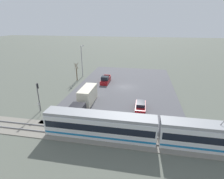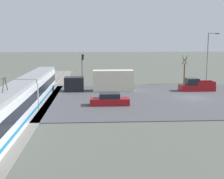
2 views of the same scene
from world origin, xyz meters
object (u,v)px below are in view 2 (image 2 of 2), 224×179
(no_parking_sign, at_px, (72,76))
(street_tree, at_px, (184,71))
(pickup_truck, at_px, (196,86))
(traffic_light_pole, at_px, (82,65))
(sedan_car_0, at_px, (109,100))
(light_rail_tram, at_px, (26,96))
(street_lamp_near_crossing, at_px, (209,55))
(box_truck, at_px, (104,81))

(no_parking_sign, bearing_deg, street_tree, -87.48)
(pickup_truck, relative_size, street_tree, 1.04)
(traffic_light_pole, relative_size, no_parking_sign, 2.03)
(sedan_car_0, height_order, no_parking_sign, no_parking_sign)
(traffic_light_pole, height_order, street_tree, traffic_light_pole)
(sedan_car_0, bearing_deg, street_tree, 141.36)
(light_rail_tram, relative_size, sedan_car_0, 6.75)
(sedan_car_0, height_order, traffic_light_pole, traffic_light_pole)
(sedan_car_0, distance_m, street_tree, 22.94)
(light_rail_tram, height_order, street_lamp_near_crossing, street_lamp_near_crossing)
(sedan_car_0, relative_size, street_tree, 0.93)
(no_parking_sign, bearing_deg, street_lamp_near_crossing, -88.47)
(light_rail_tram, height_order, traffic_light_pole, traffic_light_pole)
(light_rail_tram, distance_m, street_lamp_near_crossing, 34.38)
(sedan_car_0, distance_m, traffic_light_pole, 18.61)
(street_lamp_near_crossing, distance_m, no_parking_sign, 24.28)
(traffic_light_pole, bearing_deg, light_rail_tram, 165.12)
(no_parking_sign, bearing_deg, pickup_truck, -110.87)
(box_truck, distance_m, street_lamp_near_crossing, 20.39)
(pickup_truck, bearing_deg, box_truck, 86.50)
(pickup_truck, xyz_separation_m, street_lamp_near_crossing, (7.99, -4.73, 4.34))
(pickup_truck, bearing_deg, light_rail_tram, 117.97)
(street_tree, bearing_deg, sedan_car_0, 141.36)
(no_parking_sign, bearing_deg, traffic_light_pole, -60.75)
(box_truck, xyz_separation_m, street_tree, (7.36, -14.60, 0.77))
(sedan_car_0, bearing_deg, traffic_light_pole, -168.29)
(box_truck, relative_size, street_lamp_near_crossing, 1.15)
(street_lamp_near_crossing, bearing_deg, traffic_light_pole, 89.02)
(light_rail_tram, bearing_deg, sedan_car_0, -74.70)
(box_truck, bearing_deg, sedan_car_0, -178.29)
(light_rail_tram, bearing_deg, box_truck, -34.28)
(sedan_car_0, bearing_deg, no_parking_sign, -161.91)
(pickup_truck, distance_m, no_parking_sign, 20.64)
(pickup_truck, bearing_deg, sedan_car_0, 125.13)
(pickup_truck, height_order, street_tree, street_tree)
(no_parking_sign, bearing_deg, light_rail_tram, 169.43)
(light_rail_tram, relative_size, street_tree, 6.25)
(traffic_light_pole, distance_m, no_parking_sign, 2.78)
(light_rail_tram, bearing_deg, traffic_light_pole, -14.88)
(box_truck, xyz_separation_m, sedan_car_0, (-10.51, -0.31, -0.86))
(light_rail_tram, distance_m, traffic_light_pole, 21.31)
(sedan_car_0, bearing_deg, pickup_truck, 125.13)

